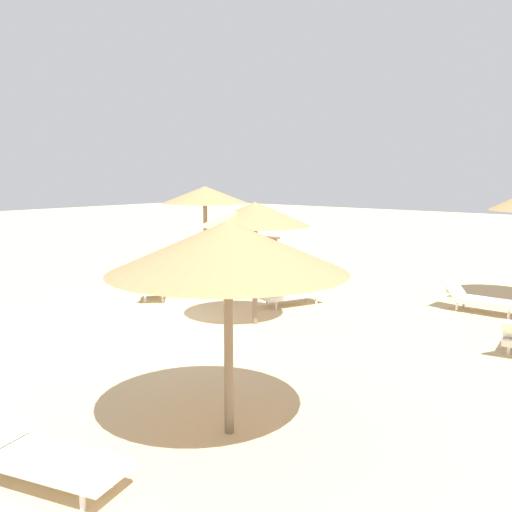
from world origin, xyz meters
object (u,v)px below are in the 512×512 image
at_px(parasol_3, 205,195).
at_px(lounger_1, 287,293).
at_px(parasol_1, 255,214).
at_px(lounger_0, 480,299).
at_px(parasol_4, 228,247).
at_px(lounger_3, 155,286).
at_px(lounger_4, 41,455).
at_px(bench_0, 264,239).

height_order(parasol_3, lounger_1, parasol_3).
height_order(parasol_1, parasol_3, parasol_3).
xyz_separation_m(parasol_3, lounger_0, (6.72, 2.49, -2.38)).
bearing_deg(parasol_4, lounger_0, 87.80).
distance_m(parasol_1, lounger_3, 4.26).
distance_m(parasol_3, lounger_4, 10.24).
bearing_deg(lounger_4, lounger_3, 132.19).
height_order(lounger_3, lounger_4, lounger_3).
bearing_deg(lounger_1, lounger_4, -70.88).
bearing_deg(lounger_3, bench_0, 113.63).
height_order(lounger_0, bench_0, lounger_0).
bearing_deg(lounger_4, lounger_1, 109.12).
distance_m(lounger_1, lounger_4, 8.78).
height_order(parasol_3, lounger_0, parasol_3).
bearing_deg(bench_0, parasol_1, -51.95).
relative_size(parasol_3, bench_0, 1.95).
xyz_separation_m(lounger_1, lounger_4, (2.88, -8.30, -0.00)).
bearing_deg(lounger_3, lounger_4, -47.81).
xyz_separation_m(parasol_4, lounger_0, (0.33, 8.53, -2.08)).
bearing_deg(parasol_1, lounger_1, 104.23).
xyz_separation_m(parasol_1, lounger_1, (-0.46, 1.82, -2.10)).
bearing_deg(lounger_3, parasol_1, -4.03).
distance_m(lounger_0, lounger_3, 8.20).
relative_size(parasol_3, lounger_1, 1.51).
bearing_deg(parasol_1, parasol_3, 151.87).
bearing_deg(parasol_1, bench_0, 128.05).
distance_m(parasol_4, lounger_3, 8.50).
height_order(lounger_3, bench_0, lounger_3).
distance_m(lounger_3, bench_0, 11.03).
bearing_deg(parasol_4, lounger_1, 120.61).
bearing_deg(parasol_3, lounger_4, -55.47).
bearing_deg(bench_0, lounger_4, -57.99).
height_order(parasol_1, parasol_4, parasol_4).
bearing_deg(parasol_4, lounger_3, 146.34).
relative_size(parasol_3, parasol_4, 0.99).
bearing_deg(bench_0, lounger_1, -48.15).
relative_size(lounger_4, bench_0, 1.30).
distance_m(lounger_0, bench_0, 13.13).
xyz_separation_m(parasol_4, bench_0, (-11.28, 14.67, -2.06)).
bearing_deg(bench_0, parasol_4, -52.45).
height_order(lounger_1, lounger_4, lounger_1).
bearing_deg(parasol_4, parasol_3, 136.66).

